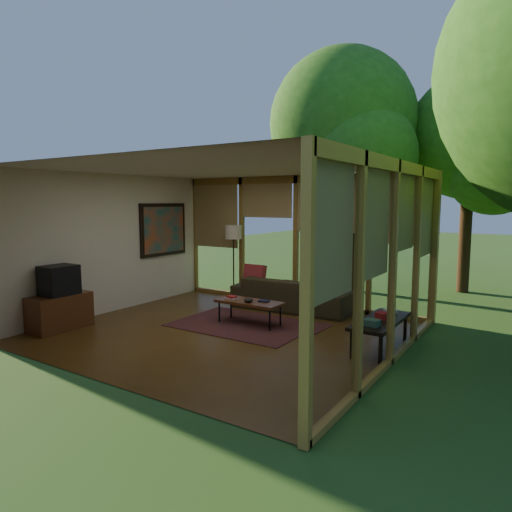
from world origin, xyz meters
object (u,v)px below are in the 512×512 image
Objects in this scene: coffee_table at (249,303)px; side_console at (377,322)px; sofa at (287,294)px; television at (59,280)px; media_cabinet at (60,312)px; floor_lamp at (233,236)px.

side_console reaches higher than coffee_table.
sofa is 1.57× the size of side_console.
media_cabinet is at bearing 180.00° from television.
floor_lamp is (1.10, 3.54, 1.11)m from media_cabinet.
coffee_table is 0.86× the size of side_console.
side_console is (2.33, -1.48, 0.09)m from sofa.
television is 0.33× the size of floor_lamp.
sofa is 2.19× the size of media_cabinet.
television is at bearing -106.91° from floor_lamp.
sofa is 4.25m from television.
coffee_table is 2.33m from side_console.
sofa is 4.22m from media_cabinet.
television is 5.23m from side_console.
side_console is (2.33, -0.10, 0.02)m from coffee_table.
floor_lamp is at bearing 73.09° from television.
television is 0.39× the size of side_console.
media_cabinet is 0.71× the size of side_console.
sofa is at bearing 90.04° from coffee_table.
television reaches higher than media_cabinet.
floor_lamp is (-1.45, 0.17, 1.09)m from sofa.
sofa is at bearing 147.60° from side_console.
media_cabinet is (-2.54, -3.37, -0.02)m from sofa.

